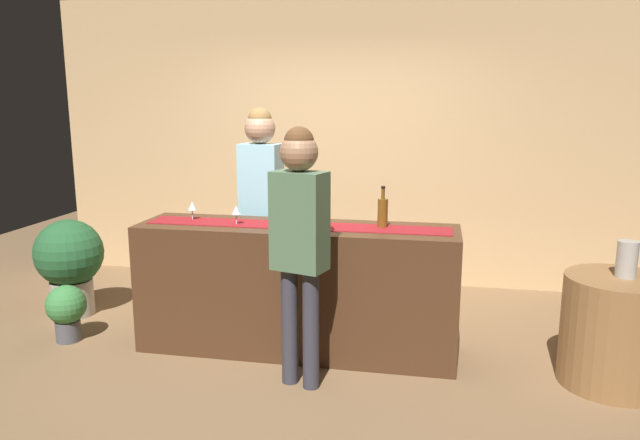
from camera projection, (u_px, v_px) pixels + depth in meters
name	position (u px, v px, depth m)	size (l,w,h in m)	color
ground_plane	(297.00, 349.00, 4.57)	(10.00, 10.00, 0.00)	brown
back_wall	(339.00, 141.00, 6.11)	(6.00, 0.12, 2.90)	tan
bar_counter	(297.00, 288.00, 4.48)	(2.36, 0.60, 0.96)	#472B19
counter_runner_cloth	(296.00, 225.00, 4.38)	(2.25, 0.28, 0.01)	maroon
wine_bottle_amber	(383.00, 212.00, 4.30)	(0.07, 0.07, 0.30)	brown
wine_bottle_green	(293.00, 211.00, 4.35)	(0.07, 0.07, 0.30)	#194723
wine_glass_near_customer	(192.00, 207.00, 4.56)	(0.07, 0.07, 0.14)	silver
wine_glass_mid_counter	(236.00, 211.00, 4.39)	(0.07, 0.07, 0.14)	silver
bartender	(261.00, 189.00, 4.99)	(0.37, 0.25, 1.81)	#26262B
customer_sipping	(300.00, 230.00, 3.79)	(0.38, 0.29, 1.71)	#33333D
round_side_table	(615.00, 331.00, 3.94)	(0.68, 0.68, 0.74)	olive
vase_on_side_table	(627.00, 259.00, 3.85)	(0.13, 0.13, 0.24)	#A8A399
potted_plant_tall	(70.00, 260.00, 5.20)	(0.58, 0.58, 0.85)	#9E9389
potted_plant_small	(67.00, 309.00, 4.67)	(0.31, 0.31, 0.45)	#4C4C51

